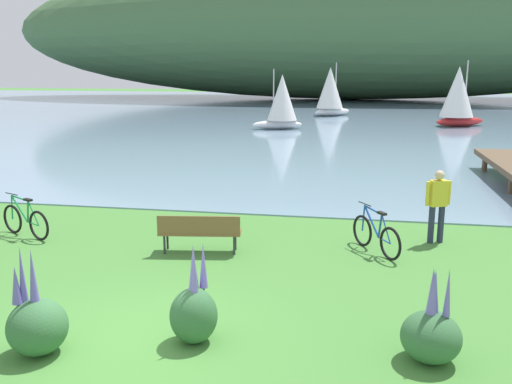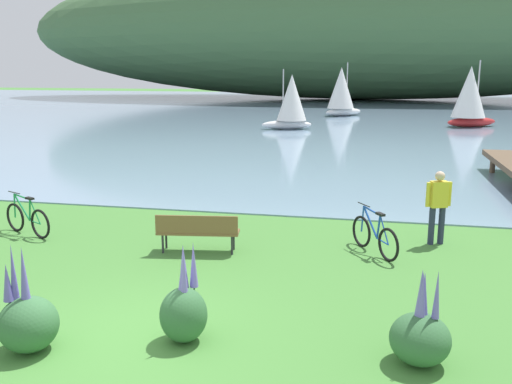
# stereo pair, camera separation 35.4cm
# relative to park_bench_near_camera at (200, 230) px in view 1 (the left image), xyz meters

# --- Properties ---
(ground_plane) EXTENTS (200.00, 200.00, 0.00)m
(ground_plane) POSITION_rel_park_bench_near_camera_xyz_m (0.19, -3.96, -0.52)
(ground_plane) COLOR #478438
(bay_water) EXTENTS (180.00, 80.00, 0.04)m
(bay_water) POSITION_rel_park_bench_near_camera_xyz_m (0.19, 43.39, -0.50)
(bay_water) COLOR #7A99B2
(bay_water) RESTS_ON ground
(distant_hillside) EXTENTS (92.04, 28.00, 18.20)m
(distant_hillside) POSITION_rel_park_bench_near_camera_xyz_m (1.88, 64.09, 8.62)
(distant_hillside) COLOR #42663D
(distant_hillside) RESTS_ON bay_water
(park_bench_near_camera) EXTENTS (1.85, 0.73, 0.88)m
(park_bench_near_camera) POSITION_rel_park_bench_near_camera_xyz_m (0.00, 0.00, 0.00)
(park_bench_near_camera) COLOR brown
(park_bench_near_camera) RESTS_ON ground
(bicycle_leaning_near_bench) EXTENTS (1.03, 1.51, 1.01)m
(bicycle_leaning_near_bench) POSITION_rel_park_bench_near_camera_xyz_m (3.79, 0.74, -0.12)
(bicycle_leaning_near_bench) COLOR black
(bicycle_leaning_near_bench) RESTS_ON ground
(bicycle_beside_path) EXTENTS (1.65, 0.76, 1.01)m
(bicycle_beside_path) POSITION_rel_park_bench_near_camera_xyz_m (-4.47, 0.41, -0.12)
(bicycle_beside_path) COLOR black
(bicycle_beside_path) RESTS_ON ground
(person_at_shoreline) EXTENTS (0.58, 0.34, 1.71)m
(person_at_shoreline) POSITION_rel_park_bench_near_camera_xyz_m (5.19, 1.74, 0.46)
(person_at_shoreline) COLOR #282D47
(person_at_shoreline) RESTS_ON ground
(echium_bush_closest_to_camera) EXTENTS (0.84, 0.84, 1.59)m
(echium_bush_closest_to_camera) POSITION_rel_park_bench_near_camera_xyz_m (-1.03, -4.66, -0.07)
(echium_bush_closest_to_camera) COLOR #386B3D
(echium_bush_closest_to_camera) RESTS_ON ground
(echium_bush_beside_closest) EXTENTS (0.71, 0.71, 1.48)m
(echium_bush_beside_closest) POSITION_rel_park_bench_near_camera_xyz_m (1.05, -3.92, -0.04)
(echium_bush_beside_closest) COLOR #386B3D
(echium_bush_beside_closest) RESTS_ON ground
(echium_bush_mid_cluster) EXTENTS (0.83, 0.83, 1.37)m
(echium_bush_mid_cluster) POSITION_rel_park_bench_near_camera_xyz_m (4.43, -3.86, -0.11)
(echium_bush_mid_cluster) COLOR #386B3D
(echium_bush_mid_cluster) RESTS_ON ground
(sailboat_nearest_to_shore) EXTENTS (3.55, 3.55, 4.44)m
(sailboat_nearest_to_shore) POSITION_rel_park_bench_near_camera_xyz_m (0.87, 36.69, 1.61)
(sailboat_nearest_to_shore) COLOR white
(sailboat_nearest_to_shore) RESTS_ON bay_water
(sailboat_mid_bay) EXTENTS (3.45, 2.46, 3.91)m
(sailboat_mid_bay) POSITION_rel_park_bench_near_camera_xyz_m (-1.74, 25.47, 1.36)
(sailboat_mid_bay) COLOR white
(sailboat_mid_bay) RESTS_ON bay_water
(sailboat_toward_hillside) EXTENTS (3.86, 3.13, 4.49)m
(sailboat_toward_hillside) POSITION_rel_park_bench_near_camera_xyz_m (10.00, 29.32, 1.63)
(sailboat_toward_hillside) COLOR #B22323
(sailboat_toward_hillside) RESTS_ON bay_water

